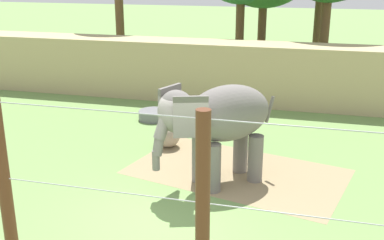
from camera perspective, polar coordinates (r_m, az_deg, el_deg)
The scene contains 7 objects.
ground_plane at distance 11.10m, azimuth -3.82°, elevation -11.49°, with size 120.00×120.00×0.00m, color #6B8E4C.
dirt_patch at distance 13.36m, azimuth 5.41°, elevation -6.20°, with size 5.81×3.37×0.01m, color #937F5B.
embankment_wall at distance 19.99m, azimuth 5.44°, elevation 5.72°, with size 36.00×1.80×2.48m, color tan.
elephant at distance 12.03m, azimuth 3.29°, elevation 0.11°, with size 3.05×2.96×2.67m.
enrichment_ball at distance 14.97m, azimuth -2.93°, elevation -1.81°, with size 0.79×0.79×0.79m, color gray.
cable_fence at distance 8.03m, azimuth -10.87°, elevation -9.82°, with size 11.77×0.23×3.49m.
water_tub at distance 17.74m, azimuth -4.67°, elevation 0.62°, with size 1.10×1.10×0.35m.
Camera 1 is at (3.18, -9.13, 5.45)m, focal length 44.29 mm.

